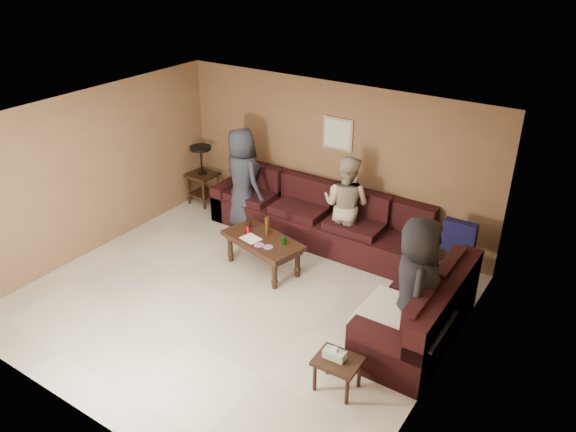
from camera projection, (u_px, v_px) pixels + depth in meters
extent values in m
plane|color=beige|center=(239.00, 300.00, 7.70)|extent=(5.50, 5.50, 0.00)
cube|color=silver|center=(230.00, 128.00, 6.58)|extent=(5.50, 5.00, 0.10)
cube|color=brown|center=(332.00, 159.00, 8.98)|extent=(5.50, 0.10, 2.50)
cube|color=brown|center=(69.00, 321.00, 5.27)|extent=(5.50, 0.10, 2.50)
cube|color=brown|center=(92.00, 173.00, 8.48)|extent=(0.10, 5.00, 2.50)
cube|color=brown|center=(444.00, 287.00, 5.78)|extent=(0.10, 5.00, 2.50)
cube|color=black|center=(316.00, 227.00, 9.12)|extent=(3.70, 0.90, 0.45)
cube|color=black|center=(327.00, 194.00, 9.16)|extent=(3.70, 0.24, 0.45)
cube|color=black|center=(232.00, 197.00, 9.93)|extent=(0.24, 0.90, 0.63)
cube|color=black|center=(415.00, 321.00, 6.91)|extent=(0.90, 2.00, 0.45)
cube|color=black|center=(446.00, 300.00, 6.54)|extent=(0.24, 2.00, 0.45)
cube|color=black|center=(386.00, 356.00, 6.22)|extent=(0.90, 0.24, 0.63)
cube|color=#14133E|center=(459.00, 236.00, 7.75)|extent=(0.45, 0.14, 0.45)
cube|color=silver|center=(403.00, 317.00, 6.41)|extent=(1.00, 0.85, 0.04)
cube|color=black|center=(263.00, 240.00, 8.19)|extent=(1.34, 0.88, 0.07)
cube|color=black|center=(263.00, 244.00, 8.22)|extent=(1.23, 0.78, 0.06)
cylinder|color=black|center=(230.00, 248.00, 8.50)|extent=(0.08, 0.08, 0.45)
cylinder|color=black|center=(275.00, 275.00, 7.85)|extent=(0.08, 0.08, 0.45)
cylinder|color=black|center=(253.00, 238.00, 8.77)|extent=(0.08, 0.08, 0.45)
cylinder|color=black|center=(298.00, 263.00, 8.12)|extent=(0.08, 0.08, 0.45)
cylinder|color=#B01416|center=(247.00, 229.00, 8.30)|extent=(0.07, 0.07, 0.12)
cylinder|color=#126919|center=(284.00, 241.00, 8.00)|extent=(0.07, 0.07, 0.12)
cylinder|color=#311F0B|center=(267.00, 226.00, 8.23)|extent=(0.07, 0.07, 0.28)
cylinder|color=black|center=(249.00, 223.00, 8.48)|extent=(0.08, 0.08, 0.11)
cube|color=white|center=(251.00, 239.00, 8.17)|extent=(0.32, 0.28, 0.00)
cylinder|color=#CF4989|center=(259.00, 245.00, 8.00)|extent=(0.14, 0.14, 0.01)
cylinder|color=#CF4989|center=(268.00, 247.00, 7.95)|extent=(0.14, 0.14, 0.01)
cube|color=black|center=(202.00, 175.00, 10.18)|extent=(0.51, 0.51, 0.05)
cube|color=black|center=(204.00, 193.00, 10.35)|extent=(0.45, 0.45, 0.03)
cylinder|color=black|center=(188.00, 190.00, 10.28)|extent=(0.05, 0.05, 0.56)
cylinder|color=black|center=(204.00, 195.00, 10.07)|extent=(0.05, 0.05, 0.56)
cylinder|color=black|center=(203.00, 183.00, 10.55)|extent=(0.05, 0.05, 0.56)
cylinder|color=black|center=(218.00, 188.00, 10.35)|extent=(0.05, 0.05, 0.56)
cylinder|color=black|center=(202.00, 173.00, 10.17)|extent=(0.17, 0.17, 0.03)
cylinder|color=black|center=(201.00, 160.00, 10.05)|extent=(0.03, 0.03, 0.46)
cylinder|color=black|center=(200.00, 148.00, 9.95)|extent=(0.39, 0.39, 0.05)
cube|color=black|center=(338.00, 361.00, 6.05)|extent=(0.50, 0.42, 0.04)
cylinder|color=black|center=(315.00, 376.00, 6.11)|extent=(0.04, 0.04, 0.38)
cylinder|color=black|center=(347.00, 390.00, 5.93)|extent=(0.04, 0.04, 0.38)
cylinder|color=black|center=(328.00, 360.00, 6.34)|extent=(0.04, 0.04, 0.38)
cylinder|color=black|center=(359.00, 373.00, 6.16)|extent=(0.04, 0.04, 0.38)
cube|color=silver|center=(334.00, 354.00, 6.03)|extent=(0.24, 0.13, 0.10)
cube|color=white|center=(335.00, 349.00, 6.00)|extent=(0.06, 0.04, 0.05)
cube|color=black|center=(284.00, 249.00, 8.63)|extent=(0.29, 0.29, 0.29)
cube|color=#9F8563|center=(338.00, 134.00, 8.71)|extent=(0.52, 0.03, 0.52)
cube|color=silver|center=(337.00, 134.00, 8.70)|extent=(0.44, 0.01, 0.44)
imported|color=#272C37|center=(242.00, 178.00, 9.28)|extent=(0.97, 0.78, 1.72)
imported|color=tan|center=(346.00, 205.00, 8.54)|extent=(0.78, 0.62, 1.59)
imported|color=black|center=(416.00, 286.00, 6.45)|extent=(0.86, 1.00, 1.74)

